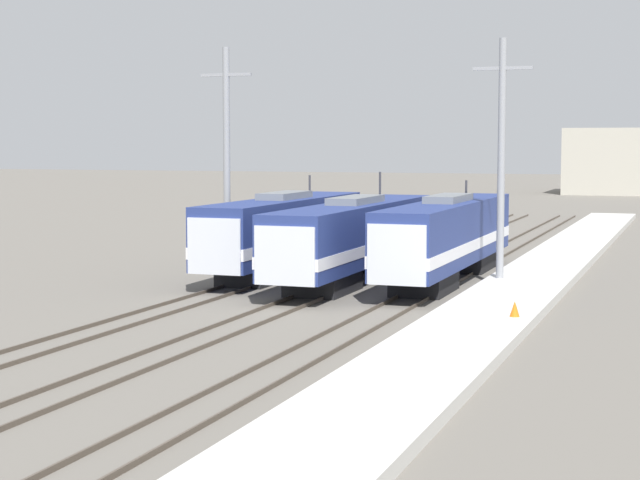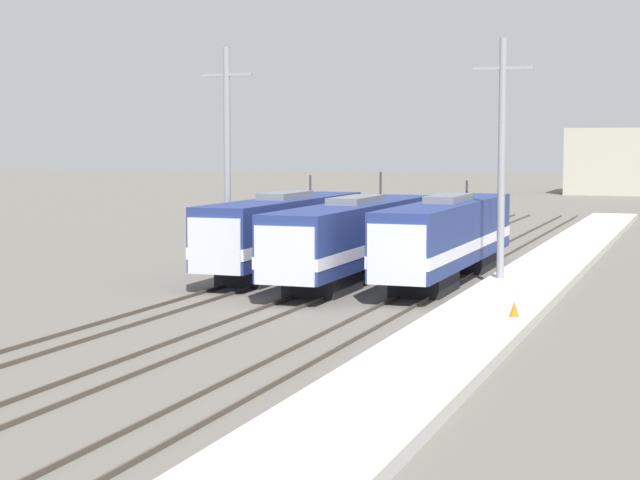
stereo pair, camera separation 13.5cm
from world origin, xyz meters
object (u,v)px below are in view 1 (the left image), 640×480
Objects in this scene: locomotive_far_left at (282,232)px; catenary_tower_right at (501,159)px; locomotive_center at (352,238)px; catenary_tower_left at (227,158)px; traffic_cone at (515,309)px; locomotive_far_right at (446,237)px.

catenary_tower_right is at bearing -3.58° from locomotive_far_left.
locomotive_center is (4.41, -1.55, -0.04)m from locomotive_far_left.
catenary_tower_right is at bearing 0.00° from catenary_tower_left.
catenary_tower_right is (14.47, 0.00, 0.00)m from catenary_tower_left.
locomotive_center is at bearing -173.53° from catenary_tower_right.
catenary_tower_left and catenary_tower_right have the same top height.
locomotive_center is 14.56m from traffic_cone.
locomotive_far_right is at bearing 164.50° from catenary_tower_right.
locomotive_far_left is 0.90× the size of locomotive_center.
locomotive_center reaches higher than locomotive_far_left.
traffic_cone is at bearing -33.70° from catenary_tower_left.
locomotive_center is 1.64× the size of catenary_tower_right.
catenary_tower_left is (-11.62, -0.79, 3.93)m from locomotive_far_right.
locomotive_center is at bearing -159.88° from locomotive_far_right.
catenary_tower_left reaches higher than traffic_cone.
catenary_tower_right reaches higher than locomotive_far_right.
locomotive_center reaches higher than locomotive_far_right.
catenary_tower_left is at bearing -176.11° from locomotive_far_right.
locomotive_center is 8.31m from catenary_tower_right.
locomotive_center is 1.01× the size of locomotive_far_right.
locomotive_far_right is (8.81, 0.06, -0.00)m from locomotive_far_left.
catenary_tower_right is (2.85, -0.79, 3.93)m from locomotive_far_right.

